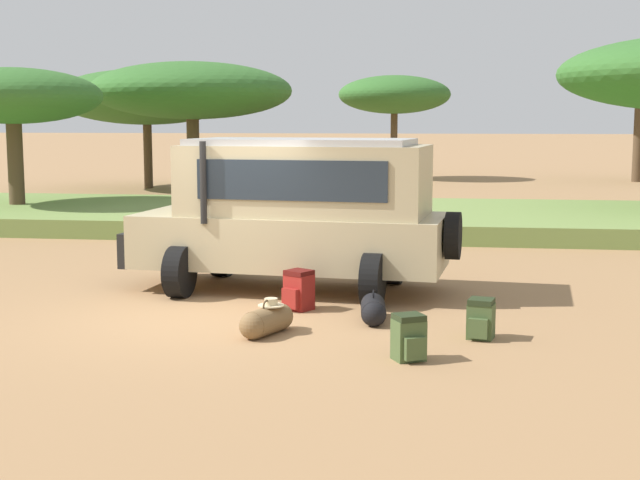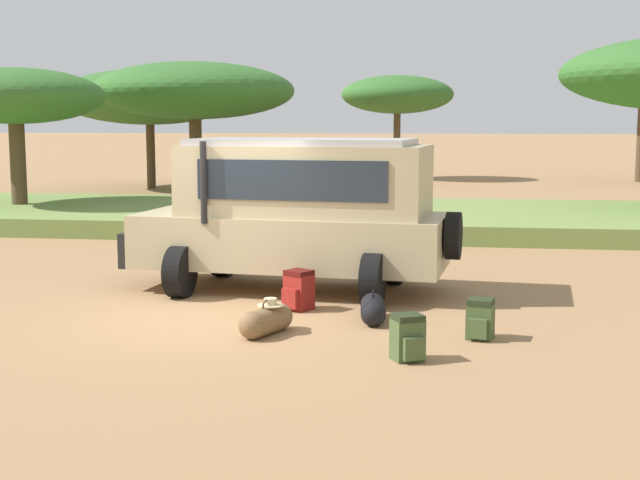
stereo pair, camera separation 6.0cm
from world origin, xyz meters
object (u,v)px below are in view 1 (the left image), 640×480
duffel_bag_low_black_case (267,320)px  backpack_beside_front_wheel (298,291)px  duffel_bag_soft_canvas (373,309)px  acacia_tree_left_mid (12,97)px  acacia_tree_far_left (147,97)px  acacia_tree_right_mid (394,95)px  backpack_near_rear_wheel (409,338)px  backpack_cluster_center (481,319)px  acacia_tree_centre_back (192,91)px  safari_vehicle (297,211)px

duffel_bag_low_black_case → backpack_beside_front_wheel: bearing=84.1°
backpack_beside_front_wheel → duffel_bag_soft_canvas: size_ratio=0.61×
acacia_tree_left_mid → duffel_bag_low_black_case: bearing=-51.8°
acacia_tree_far_left → acacia_tree_right_mid: 11.55m
backpack_near_rear_wheel → acacia_tree_far_left: 27.07m
backpack_cluster_center → backpack_near_rear_wheel: backpack_near_rear_wheel is taller
backpack_beside_front_wheel → acacia_tree_centre_back: acacia_tree_centre_back is taller
duffel_bag_low_black_case → duffel_bag_soft_canvas: duffel_bag_low_black_case is taller
backpack_beside_front_wheel → backpack_near_rear_wheel: (1.70, -2.51, -0.02)m
backpack_near_rear_wheel → acacia_tree_right_mid: size_ratio=0.11×
backpack_beside_front_wheel → acacia_tree_right_mid: size_ratio=0.11×
backpack_beside_front_wheel → acacia_tree_far_left: bearing=114.0°
safari_vehicle → backpack_near_rear_wheel: (1.96, -3.96, -1.03)m
backpack_beside_front_wheel → duffel_bag_soft_canvas: bearing=-27.8°
safari_vehicle → acacia_tree_centre_back: (-6.27, 15.83, 2.40)m
duffel_bag_low_black_case → acacia_tree_right_mid: (-0.14, 30.03, 3.65)m
acacia_tree_far_left → backpack_cluster_center: bearing=-62.1°
duffel_bag_soft_canvas → acacia_tree_centre_back: acacia_tree_centre_back is taller
backpack_beside_front_wheel → acacia_tree_centre_back: bearing=110.7°
backpack_cluster_center → acacia_tree_far_left: acacia_tree_far_left is taller
backpack_cluster_center → acacia_tree_right_mid: size_ratio=0.10×
acacia_tree_left_mid → duffel_bag_soft_canvas: bearing=-45.8°
acacia_tree_left_mid → acacia_tree_right_mid: 20.37m
safari_vehicle → acacia_tree_centre_back: 17.20m
backpack_cluster_center → backpack_near_rear_wheel: size_ratio=0.95×
acacia_tree_far_left → acacia_tree_centre_back: bearing=-55.0°
acacia_tree_centre_back → duffel_bag_soft_canvas: bearing=-66.8°
safari_vehicle → backpack_beside_front_wheel: (0.26, -1.45, -1.01)m
backpack_beside_front_wheel → duffel_bag_low_black_case: backpack_beside_front_wheel is taller
backpack_beside_front_wheel → acacia_tree_left_mid: 14.37m
duffel_bag_soft_canvas → acacia_tree_right_mid: 29.37m
acacia_tree_far_left → acacia_tree_left_mid: acacia_tree_far_left is taller
acacia_tree_centre_back → backpack_beside_front_wheel: bearing=-69.3°
backpack_near_rear_wheel → acacia_tree_right_mid: 31.28m
acacia_tree_left_mid → backpack_near_rear_wheel: bearing=-48.9°
acacia_tree_centre_back → acacia_tree_right_mid: 12.83m
duffel_bag_low_black_case → acacia_tree_far_left: 25.44m
backpack_near_rear_wheel → duffel_bag_soft_canvas: backpack_near_rear_wheel is taller
safari_vehicle → acacia_tree_far_left: size_ratio=0.74×
duffel_bag_low_black_case → safari_vehicle: bearing=91.9°
acacia_tree_left_mid → backpack_cluster_center: bearing=-44.1°
duffel_bag_soft_canvas → acacia_tree_centre_back: 19.77m
backpack_cluster_center → duffel_bag_low_black_case: bearing=-176.6°
backpack_beside_front_wheel → duffel_bag_low_black_case: 1.54m
backpack_near_rear_wheel → duffel_bag_low_black_case: 2.10m
backpack_cluster_center → duffel_bag_low_black_case: 2.72m
backpack_cluster_center → duffel_bag_soft_canvas: (-1.42, 0.77, -0.08)m
duffel_bag_low_black_case → acacia_tree_left_mid: acacia_tree_left_mid is taller
acacia_tree_left_mid → acacia_tree_centre_back: size_ratio=0.65×
backpack_near_rear_wheel → acacia_tree_far_left: (-11.40, 24.32, 3.34)m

